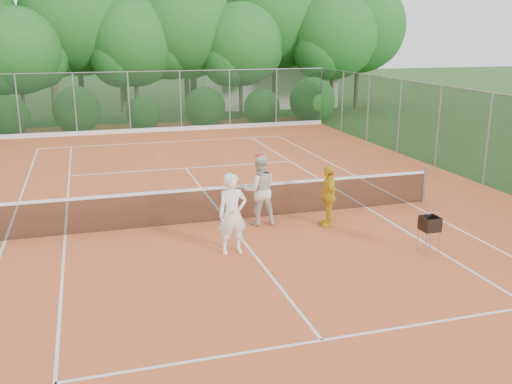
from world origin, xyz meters
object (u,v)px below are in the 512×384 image
Objects in this scene: player_yellow at (328,196)px; ball_hopper at (430,224)px; player_center_grp at (259,190)px; player_white at (232,214)px.

player_yellow reaches higher than ball_hopper.
player_center_grp is 4.33m from ball_hopper.
player_white reaches higher than ball_hopper.
player_white is 1.15× the size of player_yellow.
player_center_grp reaches higher than ball_hopper.
player_center_grp is (1.17, 1.76, 0.01)m from player_white.
player_white is 2.11m from player_center_grp.
player_yellow is 1.85× the size of ball_hopper.
player_white is at bearing -60.94° from player_yellow.
player_center_grp reaches higher than player_yellow.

